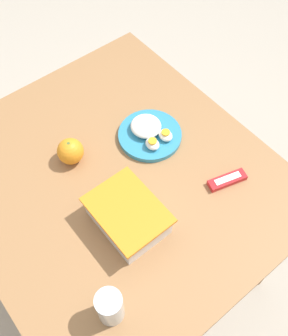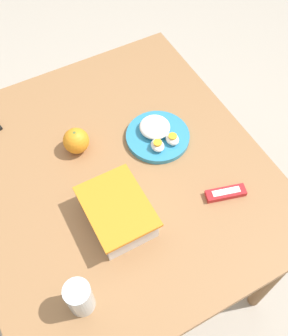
{
  "view_description": "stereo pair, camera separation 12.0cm",
  "coord_description": "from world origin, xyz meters",
  "px_view_note": "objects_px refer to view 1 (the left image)",
  "views": [
    {
      "loc": [
        -0.56,
        0.34,
        1.77
      ],
      "look_at": [
        -0.05,
        -0.07,
        0.76
      ],
      "focal_mm": 42.0,
      "sensor_mm": 36.0,
      "label": 1
    },
    {
      "loc": [
        -0.63,
        0.24,
        1.77
      ],
      "look_at": [
        -0.05,
        -0.07,
        0.76
      ],
      "focal_mm": 42.0,
      "sensor_mm": 36.0,
      "label": 2
    }
  ],
  "objects_px": {
    "food_container": "(128,217)",
    "rice_plate": "(150,133)",
    "drinking_glass": "(110,307)",
    "orange_fruit": "(70,151)",
    "candy_bar": "(227,180)"
  },
  "relations": [
    {
      "from": "food_container",
      "to": "rice_plate",
      "type": "height_order",
      "value": "food_container"
    },
    {
      "from": "drinking_glass",
      "to": "food_container",
      "type": "bearing_deg",
      "value": -47.42
    },
    {
      "from": "food_container",
      "to": "drinking_glass",
      "type": "xyz_separation_m",
      "value": [
        -0.17,
        0.19,
        0.02
      ]
    },
    {
      "from": "orange_fruit",
      "to": "drinking_glass",
      "type": "xyz_separation_m",
      "value": [
        -0.46,
        0.18,
        0.02
      ]
    },
    {
      "from": "food_container",
      "to": "rice_plate",
      "type": "relative_size",
      "value": 1.05
    },
    {
      "from": "candy_bar",
      "to": "drinking_glass",
      "type": "bearing_deg",
      "value": 100.19
    },
    {
      "from": "candy_bar",
      "to": "drinking_glass",
      "type": "distance_m",
      "value": 0.52
    },
    {
      "from": "food_container",
      "to": "orange_fruit",
      "type": "height_order",
      "value": "same"
    },
    {
      "from": "rice_plate",
      "to": "candy_bar",
      "type": "distance_m",
      "value": 0.29
    },
    {
      "from": "rice_plate",
      "to": "orange_fruit",
      "type": "bearing_deg",
      "value": 71.06
    },
    {
      "from": "food_container",
      "to": "candy_bar",
      "type": "height_order",
      "value": "food_container"
    },
    {
      "from": "rice_plate",
      "to": "drinking_glass",
      "type": "xyz_separation_m",
      "value": [
        -0.37,
        0.43,
        0.04
      ]
    },
    {
      "from": "rice_plate",
      "to": "drinking_glass",
      "type": "distance_m",
      "value": 0.57
    },
    {
      "from": "food_container",
      "to": "drinking_glass",
      "type": "distance_m",
      "value": 0.26
    },
    {
      "from": "food_container",
      "to": "orange_fruit",
      "type": "xyz_separation_m",
      "value": [
        0.29,
        0.0,
        0.01
      ]
    }
  ]
}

